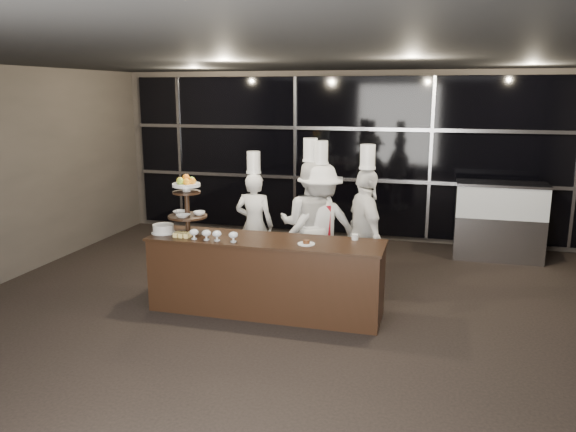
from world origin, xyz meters
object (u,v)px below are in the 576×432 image
(display_stand, at_px, (187,200))
(chef_a, at_px, (254,223))
(buffet_counter, at_px, (266,275))
(layer_cake, at_px, (163,229))
(chef_c, at_px, (320,226))
(chef_b, at_px, (310,224))
(display_case, at_px, (499,217))
(chef_d, at_px, (365,232))

(display_stand, bearing_deg, chef_a, 70.33)
(buffet_counter, bearing_deg, layer_cake, -177.82)
(display_stand, distance_m, chef_c, 1.84)
(layer_cake, bearing_deg, chef_b, 34.33)
(chef_a, height_order, chef_c, chef_c)
(display_stand, bearing_deg, chef_c, 35.61)
(layer_cake, height_order, chef_c, chef_c)
(display_case, bearing_deg, display_stand, -141.57)
(display_stand, xyz_separation_m, layer_cake, (-0.31, -0.05, -0.37))
(display_stand, bearing_deg, chef_d, 22.28)
(layer_cake, distance_m, chef_d, 2.56)
(display_case, distance_m, chef_d, 2.92)
(buffet_counter, relative_size, chef_d, 1.42)
(layer_cake, height_order, display_case, display_case)
(chef_a, bearing_deg, layer_cake, -120.26)
(chef_b, height_order, chef_c, chef_b)
(display_stand, relative_size, chef_a, 0.41)
(layer_cake, relative_size, chef_a, 0.16)
(display_case, relative_size, chef_a, 0.75)
(display_stand, distance_m, chef_b, 1.74)
(display_stand, xyz_separation_m, chef_a, (0.44, 1.24, -0.54))
(display_stand, relative_size, layer_cake, 2.48)
(display_case, distance_m, chef_b, 3.34)
(display_case, xyz_separation_m, chef_b, (-2.62, -2.06, 0.20))
(buffet_counter, bearing_deg, display_case, 46.80)
(display_stand, bearing_deg, display_case, 38.43)
(buffet_counter, distance_m, chef_b, 1.17)
(layer_cake, bearing_deg, chef_d, 20.68)
(display_case, xyz_separation_m, chef_d, (-1.84, -2.26, 0.18))
(layer_cake, bearing_deg, chef_c, 31.71)
(buffet_counter, height_order, layer_cake, layer_cake)
(chef_b, xyz_separation_m, chef_c, (0.14, -0.02, -0.02))
(layer_cake, relative_size, chef_b, 0.15)
(layer_cake, height_order, chef_d, chef_d)
(display_stand, relative_size, chef_c, 0.37)
(display_case, bearing_deg, chef_b, -141.81)
(chef_c, bearing_deg, buffet_counter, -113.30)
(chef_b, bearing_deg, chef_d, -14.28)
(display_case, xyz_separation_m, chef_c, (-2.48, -2.08, 0.18))
(buffet_counter, xyz_separation_m, chef_b, (0.30, 1.05, 0.42))
(chef_a, bearing_deg, buffet_counter, -65.95)
(chef_a, xyz_separation_m, chef_c, (1.00, -0.21, 0.07))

